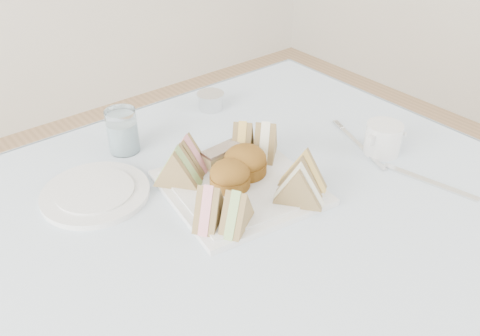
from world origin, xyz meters
TOP-DOWN VIEW (x-y plane):
  - tablecloth at (0.00, 0.00)m, footprint 1.02×1.02m
  - serving_plate at (-0.01, 0.10)m, footprint 0.30×0.30m
  - sandwich_fl_a at (-0.11, 0.05)m, footprint 0.09×0.08m
  - sandwich_fl_b at (-0.08, 0.01)m, footprint 0.09×0.07m
  - sandwich_fr_a at (0.08, 0.02)m, footprint 0.07×0.10m
  - sandwich_fr_b at (0.04, -0.01)m, footprint 0.09×0.10m
  - sandwich_bl_a at (-0.09, 0.17)m, footprint 0.09×0.10m
  - sandwich_bl_b at (-0.06, 0.20)m, footprint 0.08×0.09m
  - sandwich_br_a at (0.10, 0.15)m, footprint 0.09×0.09m
  - sandwich_br_b at (0.07, 0.18)m, footprint 0.09×0.08m
  - scone_left at (-0.03, 0.11)m, footprint 0.09×0.09m
  - scone_right at (0.02, 0.12)m, footprint 0.10×0.10m
  - pastry_slice at (0.01, 0.18)m, footprint 0.08×0.03m
  - side_plate at (-0.23, 0.25)m, footprint 0.20×0.20m
  - water_glass at (-0.11, 0.36)m, footprint 0.07×0.07m
  - tea_strainer at (0.15, 0.40)m, footprint 0.08×0.08m
  - knife at (0.29, -0.11)m, footprint 0.05×0.18m
  - fork at (0.28, 0.05)m, footprint 0.07×0.17m
  - creamer_jug at (0.30, 0.02)m, footprint 0.07×0.07m

SIDE VIEW (x-z plane):
  - tablecloth at x=0.00m, z-range 0.74..0.75m
  - knife at x=0.29m, z-range 0.75..0.75m
  - fork at x=0.28m, z-range 0.75..0.75m
  - side_plate at x=-0.23m, z-range 0.75..0.76m
  - serving_plate at x=-0.01m, z-range 0.75..0.76m
  - tea_strainer at x=0.15m, z-range 0.75..0.78m
  - pastry_slice at x=0.01m, z-range 0.76..0.80m
  - creamer_jug at x=0.30m, z-range 0.75..0.81m
  - scone_left at x=-0.03m, z-range 0.76..0.81m
  - scone_right at x=0.02m, z-range 0.76..0.81m
  - water_glass at x=-0.11m, z-range 0.75..0.84m
  - sandwich_fl_b at x=-0.08m, z-range 0.76..0.83m
  - sandwich_br_b at x=0.07m, z-range 0.76..0.83m
  - sandwich_fl_a at x=-0.11m, z-range 0.76..0.83m
  - sandwich_bl_b at x=-0.06m, z-range 0.76..0.83m
  - sandwich_fr_a at x=0.08m, z-range 0.76..0.83m
  - sandwich_br_a at x=0.10m, z-range 0.76..0.83m
  - sandwich_fr_b at x=0.04m, z-range 0.76..0.84m
  - sandwich_bl_a at x=-0.09m, z-range 0.76..0.84m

